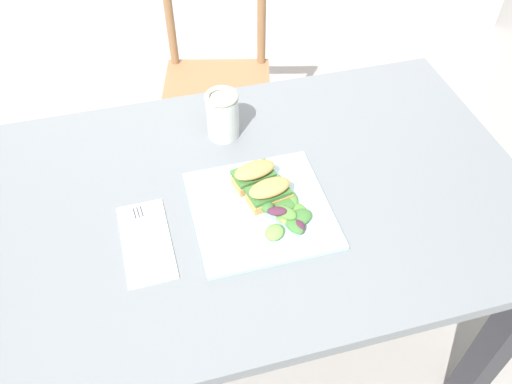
% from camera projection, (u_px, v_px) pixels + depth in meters
% --- Properties ---
extents(ground_plane, '(7.97, 7.97, 0.00)m').
position_uv_depth(ground_plane, '(236.00, 371.00, 1.66)').
color(ground_plane, gray).
extents(dining_table, '(1.27, 0.80, 0.74)m').
position_uv_depth(dining_table, '(255.00, 228.00, 1.28)').
color(dining_table, slate).
rests_on(dining_table, ground).
extents(chair_wooden_far, '(0.48, 0.48, 0.87)m').
position_uv_depth(chair_wooden_far, '(217.00, 83.00, 1.96)').
color(chair_wooden_far, '#8E6642').
rests_on(chair_wooden_far, ground).
extents(plate_lunch, '(0.30, 0.30, 0.01)m').
position_uv_depth(plate_lunch, '(261.00, 209.00, 1.14)').
color(plate_lunch, silver).
rests_on(plate_lunch, dining_table).
extents(sandwich_half_front, '(0.10, 0.08, 0.06)m').
position_uv_depth(sandwich_half_front, '(269.00, 192.00, 1.13)').
color(sandwich_half_front, tan).
rests_on(sandwich_half_front, plate_lunch).
extents(sandwich_half_back, '(0.10, 0.08, 0.06)m').
position_uv_depth(sandwich_half_back, '(254.00, 175.00, 1.17)').
color(sandwich_half_back, tan).
rests_on(sandwich_half_back, plate_lunch).
extents(salad_mixed_greens, '(0.13, 0.14, 0.04)m').
position_uv_depth(salad_mixed_greens, '(288.00, 215.00, 1.11)').
color(salad_mixed_greens, '#518438').
rests_on(salad_mixed_greens, plate_lunch).
extents(napkin_folded, '(0.11, 0.22, 0.00)m').
position_uv_depth(napkin_folded, '(146.00, 240.00, 1.09)').
color(napkin_folded, white).
rests_on(napkin_folded, dining_table).
extents(fork_on_napkin, '(0.04, 0.19, 0.00)m').
position_uv_depth(fork_on_napkin, '(144.00, 233.00, 1.10)').
color(fork_on_napkin, silver).
rests_on(fork_on_napkin, napkin_folded).
extents(mason_jar_iced_tea, '(0.08, 0.08, 0.12)m').
position_uv_depth(mason_jar_iced_tea, '(223.00, 117.00, 1.28)').
color(mason_jar_iced_tea, '#C67528').
rests_on(mason_jar_iced_tea, dining_table).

